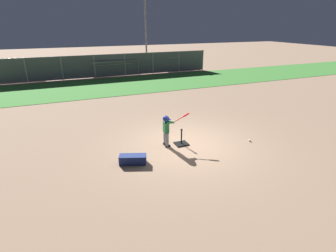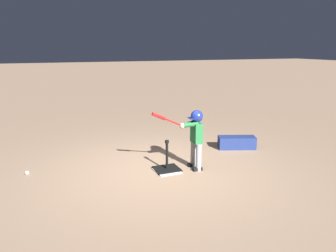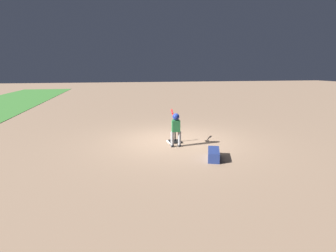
{
  "view_description": "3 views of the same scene",
  "coord_description": "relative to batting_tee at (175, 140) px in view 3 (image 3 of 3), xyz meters",
  "views": [
    {
      "loc": [
        -3.93,
        -7.77,
        4.12
      ],
      "look_at": [
        -0.78,
        -0.17,
        0.88
      ],
      "focal_mm": 28.0,
      "sensor_mm": 36.0,
      "label": 1
    },
    {
      "loc": [
        2.01,
        5.48,
        2.3
      ],
      "look_at": [
        -0.14,
        0.15,
        0.89
      ],
      "focal_mm": 35.0,
      "sensor_mm": 36.0,
      "label": 2
    },
    {
      "loc": [
        -9.01,
        2.15,
        2.57
      ],
      "look_at": [
        -0.47,
        0.37,
        0.67
      ],
      "focal_mm": 28.0,
      "sensor_mm": 36.0,
      "label": 3
    }
  ],
  "objects": [
    {
      "name": "baseball",
      "position": [
        2.47,
        -0.76,
        -0.03
      ],
      "size": [
        0.07,
        0.07,
        0.07
      ],
      "primitive_type": "sphere",
      "color": "white",
      "rests_on": "ground_plane"
    },
    {
      "name": "batting_tee",
      "position": [
        0.0,
        0.0,
        0.0
      ],
      "size": [
        0.47,
        0.42,
        0.59
      ],
      "color": "black",
      "rests_on": "ground_plane"
    },
    {
      "name": "equipment_bag",
      "position": [
        -2.01,
        -0.68,
        0.07
      ],
      "size": [
        0.9,
        0.59,
        0.28
      ],
      "primitive_type": "cube",
      "rotation": [
        0.0,
        0.0,
        -0.36
      ],
      "color": "navy",
      "rests_on": "ground_plane"
    },
    {
      "name": "batter_child",
      "position": [
        -0.52,
        0.1,
        0.66
      ],
      "size": [
        0.99,
        0.36,
        1.16
      ],
      "color": "gray",
      "rests_on": "ground_plane"
    },
    {
      "name": "ground_plane",
      "position": [
        0.16,
        -0.04,
        -0.07
      ],
      "size": [
        90.0,
        90.0,
        0.0
      ],
      "primitive_type": "plane",
      "color": "#93755B"
    },
    {
      "name": "home_plate",
      "position": [
        0.02,
        0.04,
        -0.06
      ],
      "size": [
        0.46,
        0.46,
        0.02
      ],
      "primitive_type": "cube",
      "rotation": [
        0.0,
        0.0,
        0.05
      ],
      "color": "white",
      "rests_on": "ground_plane"
    }
  ]
}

